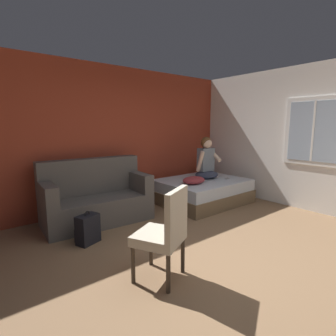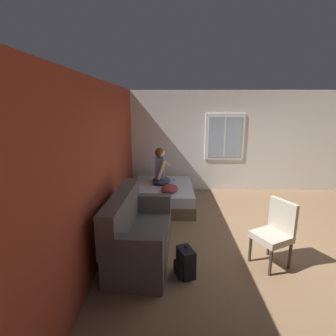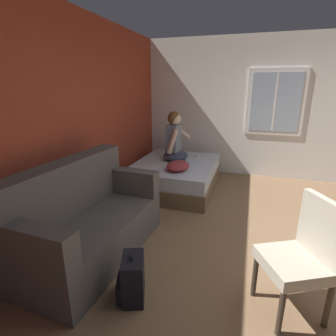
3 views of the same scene
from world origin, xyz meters
name	(u,v)px [view 3 (image 3 of 3)]	position (x,y,z in m)	size (l,w,h in m)	color
ground_plane	(316,260)	(0.00, 0.00, 0.00)	(40.00, 40.00, 0.00)	brown
wall_back_accent	(66,122)	(0.00, 2.99, 1.35)	(10.48, 0.16, 2.70)	#993823
wall_side_with_window	(296,110)	(2.82, 0.00, 1.35)	(0.19, 7.22, 2.70)	silver
bed	(175,175)	(1.57, 2.03, 0.24)	(1.76, 1.41, 0.48)	brown
couch	(88,221)	(-0.61, 2.38, 0.39)	(1.75, 0.92, 1.04)	#514C47
side_chair	(303,254)	(-0.76, 0.32, 0.53)	(0.62, 0.62, 0.98)	#382D23
person_seated	(175,141)	(1.74, 2.09, 0.84)	(0.55, 0.48, 0.88)	#383D51
backpack	(132,279)	(-1.06, 1.65, 0.19)	(0.34, 0.31, 0.46)	black
throw_pillow	(178,166)	(1.16, 1.86, 0.55)	(0.48, 0.36, 0.14)	#993338
cell_phone	(195,157)	(2.04, 1.76, 0.48)	(0.07, 0.14, 0.01)	#B7B7BC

